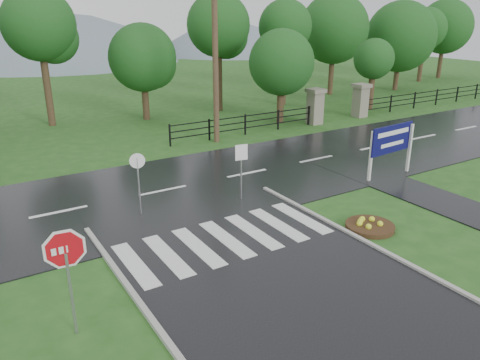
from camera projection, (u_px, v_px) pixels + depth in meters
ground at (337, 326)px, 10.72m from camera, size 120.00×120.00×0.00m
main_road at (163, 192)px, 18.69m from camera, size 90.00×8.00×0.04m
walkway at (428, 197)px, 18.14m from camera, size 2.20×11.00×0.04m
crosswalk at (226, 239)px, 14.68m from camera, size 6.50×2.80×0.02m
pillar_west at (315, 106)px, 29.56m from camera, size 1.00×1.00×2.24m
pillar_east at (361, 100)px, 31.55m from camera, size 1.00×1.00×2.24m
fence_west at (245, 122)px, 27.09m from camera, size 9.58×0.08×1.20m
fence_east at (457, 92)px, 37.06m from camera, size 20.58×0.08×1.20m
hills at (44, 171)px, 69.57m from camera, size 102.00×48.00×48.00m
treeline at (92, 122)px, 30.35m from camera, size 83.20×5.20×10.00m
stop_sign at (66, 258)px, 9.84m from camera, size 1.20×0.16×2.71m
estate_billboard at (392, 141)px, 19.85m from camera, size 2.63×0.29×2.30m
flower_bed at (370, 225)px, 15.45m from camera, size 1.60×1.60×0.32m
reg_sign_small at (241, 161)px, 17.35m from camera, size 0.48×0.10×2.19m
reg_sign_round at (138, 177)px, 16.02m from camera, size 0.52×0.16×2.29m
utility_pole_east at (215, 55)px, 24.27m from camera, size 1.57×0.63×9.18m
entrance_tree_left at (282, 63)px, 29.06m from camera, size 4.08×4.08×5.85m
entrance_tree_right at (374, 59)px, 33.22m from camera, size 2.85×2.85×5.05m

